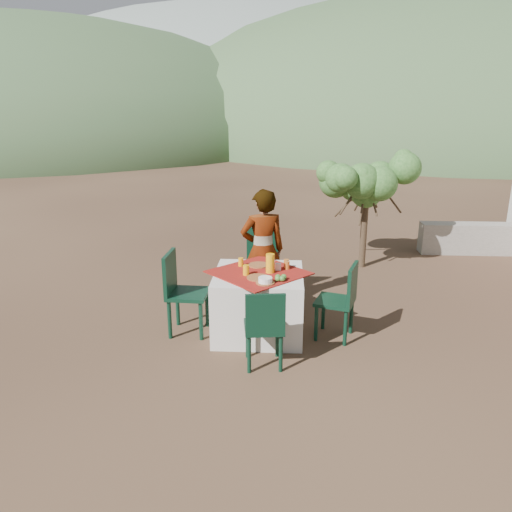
{
  "coord_description": "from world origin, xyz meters",
  "views": [
    {
      "loc": [
        -0.17,
        -5.52,
        2.65
      ],
      "look_at": [
        -0.52,
        0.32,
        0.83
      ],
      "focal_mm": 35.0,
      "sensor_mm": 36.0,
      "label": 1
    }
  ],
  "objects_px": {
    "chair_far": "(263,261)",
    "juice_pitcher": "(270,263)",
    "chair_right": "(342,298)",
    "shrub_tree": "(369,187)",
    "person": "(263,250)",
    "chair_left": "(181,289)",
    "table": "(259,303)",
    "chair_near": "(264,326)"
  },
  "relations": [
    {
      "from": "chair_far",
      "to": "juice_pitcher",
      "type": "xyz_separation_m",
      "value": [
        0.13,
        -1.09,
        0.32
      ]
    },
    {
      "from": "chair_right",
      "to": "juice_pitcher",
      "type": "height_order",
      "value": "juice_pitcher"
    },
    {
      "from": "chair_far",
      "to": "shrub_tree",
      "type": "distance_m",
      "value": 2.39
    },
    {
      "from": "chair_far",
      "to": "person",
      "type": "xyz_separation_m",
      "value": [
        0.01,
        -0.35,
        0.25
      ]
    },
    {
      "from": "chair_left",
      "to": "chair_right",
      "type": "bearing_deg",
      "value": -89.18
    },
    {
      "from": "table",
      "to": "chair_right",
      "type": "xyz_separation_m",
      "value": [
        0.96,
        -0.1,
        0.12
      ]
    },
    {
      "from": "chair_far",
      "to": "person",
      "type": "height_order",
      "value": "person"
    },
    {
      "from": "table",
      "to": "juice_pitcher",
      "type": "distance_m",
      "value": 0.51
    },
    {
      "from": "table",
      "to": "juice_pitcher",
      "type": "xyz_separation_m",
      "value": [
        0.13,
        -0.01,
        0.49
      ]
    },
    {
      "from": "table",
      "to": "chair_left",
      "type": "distance_m",
      "value": 0.93
    },
    {
      "from": "table",
      "to": "person",
      "type": "xyz_separation_m",
      "value": [
        0.01,
        0.73,
        0.42
      ]
    },
    {
      "from": "chair_near",
      "to": "chair_left",
      "type": "xyz_separation_m",
      "value": [
        -1.02,
        0.79,
        0.07
      ]
    },
    {
      "from": "table",
      "to": "juice_pitcher",
      "type": "bearing_deg",
      "value": -2.28
    },
    {
      "from": "chair_left",
      "to": "person",
      "type": "bearing_deg",
      "value": -47.5
    },
    {
      "from": "chair_right",
      "to": "person",
      "type": "distance_m",
      "value": 1.29
    },
    {
      "from": "chair_left",
      "to": "juice_pitcher",
      "type": "bearing_deg",
      "value": -85.55
    },
    {
      "from": "person",
      "to": "shrub_tree",
      "type": "bearing_deg",
      "value": -147.5
    },
    {
      "from": "chair_far",
      "to": "chair_left",
      "type": "relative_size",
      "value": 1.01
    },
    {
      "from": "chair_far",
      "to": "juice_pitcher",
      "type": "bearing_deg",
      "value": -83.28
    },
    {
      "from": "juice_pitcher",
      "to": "person",
      "type": "bearing_deg",
      "value": 99.25
    },
    {
      "from": "chair_left",
      "to": "juice_pitcher",
      "type": "relative_size",
      "value": 4.45
    },
    {
      "from": "shrub_tree",
      "to": "juice_pitcher",
      "type": "bearing_deg",
      "value": -119.78
    },
    {
      "from": "person",
      "to": "shrub_tree",
      "type": "relative_size",
      "value": 0.96
    },
    {
      "from": "chair_far",
      "to": "shrub_tree",
      "type": "bearing_deg",
      "value": 43.04
    },
    {
      "from": "chair_left",
      "to": "shrub_tree",
      "type": "relative_size",
      "value": 0.59
    },
    {
      "from": "chair_right",
      "to": "chair_near",
      "type": "bearing_deg",
      "value": -31.31
    },
    {
      "from": "shrub_tree",
      "to": "table",
      "type": "bearing_deg",
      "value": -121.98
    },
    {
      "from": "table",
      "to": "shrub_tree",
      "type": "height_order",
      "value": "shrub_tree"
    },
    {
      "from": "chair_far",
      "to": "juice_pitcher",
      "type": "height_order",
      "value": "chair_far"
    },
    {
      "from": "person",
      "to": "shrub_tree",
      "type": "distance_m",
      "value": 2.55
    },
    {
      "from": "table",
      "to": "chair_far",
      "type": "xyz_separation_m",
      "value": [
        0.0,
        1.08,
        0.17
      ]
    },
    {
      "from": "chair_far",
      "to": "shrub_tree",
      "type": "height_order",
      "value": "shrub_tree"
    },
    {
      "from": "chair_right",
      "to": "person",
      "type": "bearing_deg",
      "value": -113.34
    },
    {
      "from": "table",
      "to": "juice_pitcher",
      "type": "height_order",
      "value": "juice_pitcher"
    },
    {
      "from": "chair_far",
      "to": "table",
      "type": "bearing_deg",
      "value": -90.31
    },
    {
      "from": "chair_left",
      "to": "shrub_tree",
      "type": "distance_m",
      "value": 3.77
    },
    {
      "from": "chair_right",
      "to": "shrub_tree",
      "type": "distance_m",
      "value": 2.93
    },
    {
      "from": "chair_left",
      "to": "juice_pitcher",
      "type": "xyz_separation_m",
      "value": [
        1.05,
        0.04,
        0.32
      ]
    },
    {
      "from": "person",
      "to": "chair_left",
      "type": "bearing_deg",
      "value": 23.17
    },
    {
      "from": "chair_near",
      "to": "chair_right",
      "type": "distance_m",
      "value": 1.13
    },
    {
      "from": "chair_near",
      "to": "person",
      "type": "bearing_deg",
      "value": -93.83
    },
    {
      "from": "chair_near",
      "to": "juice_pitcher",
      "type": "xyz_separation_m",
      "value": [
        0.03,
        0.83,
        0.39
      ]
    }
  ]
}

